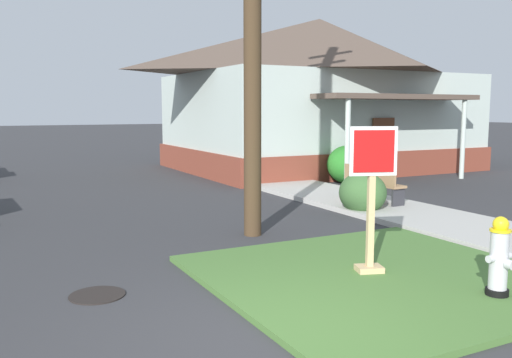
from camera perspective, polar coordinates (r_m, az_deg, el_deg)
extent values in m
plane|color=#333335|center=(5.72, 2.39, -16.93)|extent=(160.00, 160.00, 0.00)
cube|color=#477033|center=(7.89, 12.77, -9.90)|extent=(4.58, 4.46, 0.08)
cube|color=#B2AFA8|center=(13.61, 11.21, -2.51)|extent=(2.20, 18.94, 0.12)
cylinder|color=black|center=(7.46, 23.81, -10.70)|extent=(0.28, 0.28, 0.08)
cylinder|color=#BCBCC1|center=(7.36, 23.97, -7.75)|extent=(0.22, 0.22, 0.72)
cylinder|color=yellow|center=(7.27, 24.12, -4.91)|extent=(0.25, 0.25, 0.03)
sphere|color=yellow|center=(7.26, 24.15, -4.33)|extent=(0.19, 0.19, 0.19)
cube|color=yellow|center=(7.24, 24.18, -3.78)|extent=(0.04, 0.04, 0.04)
cylinder|color=#BCBCC1|center=(7.23, 23.23, -7.66)|extent=(0.08, 0.09, 0.09)
cylinder|color=#BCBCC1|center=(7.46, 24.71, -7.29)|extent=(0.08, 0.09, 0.09)
cylinder|color=#BCBCC1|center=(7.26, 24.95, -8.10)|extent=(0.12, 0.09, 0.12)
cube|color=tan|center=(7.73, 11.89, -2.37)|extent=(0.11, 0.11, 1.98)
cube|color=tan|center=(7.94, 11.71, -9.13)|extent=(0.43, 0.38, 0.08)
cube|color=white|center=(7.60, 12.16, 2.85)|extent=(0.64, 0.23, 0.67)
cube|color=red|center=(7.59, 12.20, 2.84)|extent=(0.55, 0.20, 0.57)
cylinder|color=black|center=(7.36, -16.21, -11.54)|extent=(0.70, 0.70, 0.02)
cube|color=#93704C|center=(13.58, 12.23, -0.42)|extent=(0.48, 1.80, 0.06)
cube|color=#93704C|center=(13.44, 11.69, 0.46)|extent=(0.13, 1.78, 0.38)
cube|color=#2D2D33|center=(13.03, 14.59, -1.86)|extent=(0.36, 0.08, 0.41)
cube|color=#2D2D33|center=(14.22, 10.02, -0.98)|extent=(0.36, 0.08, 0.41)
cube|color=brown|center=(22.12, 6.45, 2.34)|extent=(10.66, 7.80, 0.90)
cube|color=#B2C1B7|center=(22.04, 6.52, 7.07)|extent=(10.45, 7.65, 2.75)
pyramid|color=brown|center=(22.17, 6.61, 13.46)|extent=(11.19, 8.19, 2.19)
cube|color=brown|center=(18.40, 14.62, 8.28)|extent=(5.86, 1.40, 0.16)
cylinder|color=#B2C1B7|center=(16.48, 9.51, 3.80)|extent=(0.16, 0.16, 2.73)
cylinder|color=#B2C1B7|center=(19.73, 20.77, 3.99)|extent=(0.16, 0.16, 2.73)
cube|color=brown|center=(18.96, 13.08, 3.20)|extent=(0.90, 0.06, 2.00)
ellipsoid|color=#277324|center=(17.52, 9.49, 1.50)|extent=(1.28, 1.28, 1.21)
ellipsoid|color=#3B6131|center=(12.54, 11.06, -1.43)|extent=(1.07, 1.07, 0.94)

